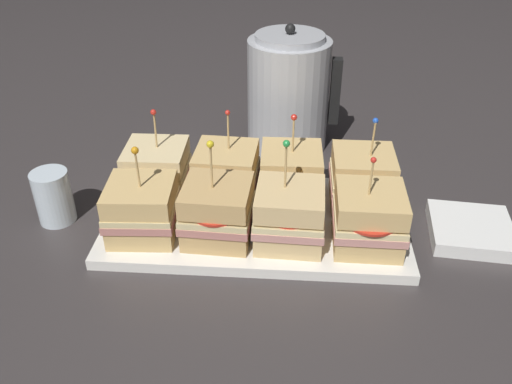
% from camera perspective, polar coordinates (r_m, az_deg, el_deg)
% --- Properties ---
extents(ground_plane, '(6.00, 6.00, 0.00)m').
position_cam_1_polar(ground_plane, '(0.92, 0.00, -3.50)').
color(ground_plane, '#383333').
extents(serving_platter, '(0.50, 0.27, 0.02)m').
position_cam_1_polar(serving_platter, '(0.92, 0.00, -3.05)').
color(serving_platter, white).
rests_on(serving_platter, ground_plane).
extents(sandwich_front_far_left, '(0.11, 0.11, 0.16)m').
position_cam_1_polar(sandwich_front_far_left, '(0.87, -11.90, -1.80)').
color(sandwich_front_far_left, tan).
rests_on(sandwich_front_far_left, serving_platter).
extents(sandwich_front_center_left, '(0.11, 0.11, 0.17)m').
position_cam_1_polar(sandwich_front_center_left, '(0.84, -4.07, -2.07)').
color(sandwich_front_center_left, tan).
rests_on(sandwich_front_center_left, serving_platter).
extents(sandwich_front_center_right, '(0.11, 0.11, 0.17)m').
position_cam_1_polar(sandwich_front_center_right, '(0.83, 3.55, -2.46)').
color(sandwich_front_center_right, '#DBB77A').
rests_on(sandwich_front_center_right, serving_platter).
extents(sandwich_front_far_right, '(0.11, 0.11, 0.16)m').
position_cam_1_polar(sandwich_front_far_right, '(0.84, 11.78, -2.79)').
color(sandwich_front_far_right, tan).
rests_on(sandwich_front_far_right, serving_platter).
extents(sandwich_back_far_left, '(0.11, 0.11, 0.16)m').
position_cam_1_polar(sandwich_back_far_left, '(0.96, -10.36, 2.16)').
color(sandwich_back_far_left, beige).
rests_on(sandwich_back_far_left, serving_platter).
extents(sandwich_back_center_left, '(0.11, 0.11, 0.16)m').
position_cam_1_polar(sandwich_back_center_left, '(0.94, -3.13, 1.91)').
color(sandwich_back_center_left, tan).
rests_on(sandwich_back_center_left, serving_platter).
extents(sandwich_back_center_right, '(0.11, 0.11, 0.16)m').
position_cam_1_polar(sandwich_back_center_right, '(0.93, 3.71, 1.77)').
color(sandwich_back_center_right, tan).
rests_on(sandwich_back_center_right, serving_platter).
extents(sandwich_back_far_right, '(0.11, 0.11, 0.16)m').
position_cam_1_polar(sandwich_back_far_right, '(0.94, 11.10, 1.41)').
color(sandwich_back_far_right, tan).
rests_on(sandwich_back_far_right, serving_platter).
extents(kettle_steel, '(0.19, 0.17, 0.26)m').
position_cam_1_polar(kettle_steel, '(1.12, 3.44, 10.33)').
color(kettle_steel, '#B7BABF').
rests_on(kettle_steel, ground_plane).
extents(drinking_glass, '(0.06, 0.06, 0.09)m').
position_cam_1_polar(drinking_glass, '(0.97, -20.54, -0.47)').
color(drinking_glass, silver).
rests_on(drinking_glass, ground_plane).
extents(napkin_stack, '(0.14, 0.14, 0.02)m').
position_cam_1_polar(napkin_stack, '(0.96, 21.68, -3.74)').
color(napkin_stack, white).
rests_on(napkin_stack, ground_plane).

